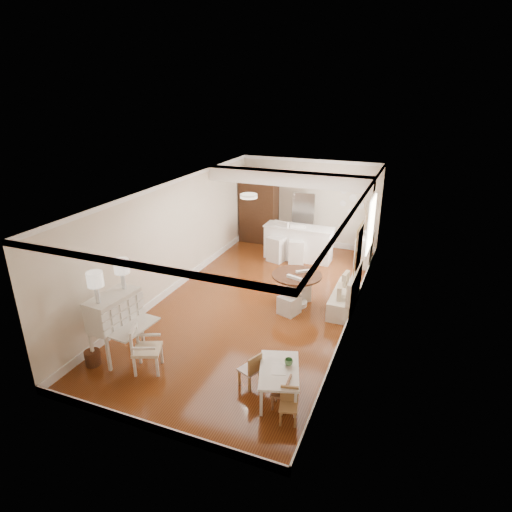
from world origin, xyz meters
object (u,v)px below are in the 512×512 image
Objects in this scene: kids_table at (279,383)px; slip_chair_near at (289,296)px; bar_stool_right at (297,245)px; pantry_cabinet at (259,208)px; bar_stool_left at (277,242)px; breakfast_counter at (298,243)px; fridge at (314,222)px; sideboard at (364,250)px; slip_chair_far at (301,283)px; gustavian_armchair at (147,349)px; secretary_bureau at (116,326)px; kids_chair_b at (249,369)px; kids_chair_a at (281,392)px; kids_chair_c at (289,406)px; wicker_basket at (93,358)px; dining_table at (296,290)px.

kids_table is 1.24× the size of slip_chair_near.
slip_chair_near is 3.12m from bar_stool_right.
bar_stool_left is at bearing -51.57° from pantry_cabinet.
bar_stool_right is (-1.44, 5.82, 0.29)m from kids_table.
breakfast_counter is 1.14m from fridge.
sideboard is (2.45, 0.68, -0.14)m from bar_stool_left.
kids_table is 2.88m from slip_chair_near.
bar_stool_right reaches higher than sideboard.
slip_chair_far is 3.05m from sideboard.
gustavian_armchair is at bearing 26.17° from slip_chair_far.
slip_chair_far is 0.90× the size of sideboard.
kids_table is (3.27, 0.01, -0.38)m from secretary_bureau.
bar_stool_left is (-1.45, 5.65, 0.26)m from kids_chair_b.
kids_chair_a is at bearing -88.68° from bar_stool_right.
kids_chair_c is 4.19m from slip_chair_far.
kids_chair_c is at bearing 35.16° from kids_chair_a.
bar_stool_right is (2.10, 6.27, 0.41)m from wicker_basket.
secretary_bureau is 4.43m from slip_chair_far.
gustavian_armchair is at bearing 160.67° from kids_chair_c.
slip_chair_far reaches higher than kids_table.
fridge reaches higher than sideboard.
kids_table is 0.92× the size of dining_table.
slip_chair_near is at bearing 52.48° from secretary_bureau.
slip_chair_near is 0.38× the size of pantry_cabinet.
wicker_basket is at bearing -112.69° from slip_chair_near.
dining_table is 4.00m from fridge.
bar_stool_left reaches higher than breakfast_counter.
pantry_cabinet is 3.75m from sideboard.
kids_chair_c is 3.46m from slip_chair_near.
pantry_cabinet is at bearing 122.35° from dining_table.
kids_chair_a is at bearing 63.39° from slip_chair_far.
dining_table is 1.24× the size of sideboard.
gustavian_armchair is 0.84× the size of kids_table.
fridge is 1.91m from sideboard.
dining_table is at bearing -50.31° from gustavian_armchair.
slip_chair_near is 0.48× the size of fridge.
gustavian_armchair is (0.81, -0.19, -0.20)m from secretary_bureau.
kids_chair_a is at bearing -93.87° from sideboard.
kids_table is at bearing -89.22° from bar_stool_right.
pantry_cabinet is at bearing -93.47° from slip_chair_far.
kids_chair_a reaches higher than wicker_basket.
gustavian_armchair reaches higher than slip_chair_far.
fridge reaches higher than gustavian_armchair.
pantry_cabinet is (-2.50, 3.95, 0.75)m from dining_table.
secretary_bureau is 1.10× the size of bar_stool_left.
slip_chair_far is (-0.78, 3.80, 0.13)m from kids_chair_a.
bar_stool_right is (-1.77, 6.33, 0.26)m from kids_chair_c.
wicker_basket is 7.71m from pantry_cabinet.
kids_chair_a is (0.12, -0.24, 0.03)m from kids_table.
fridge is at bearing 155.15° from sideboard.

